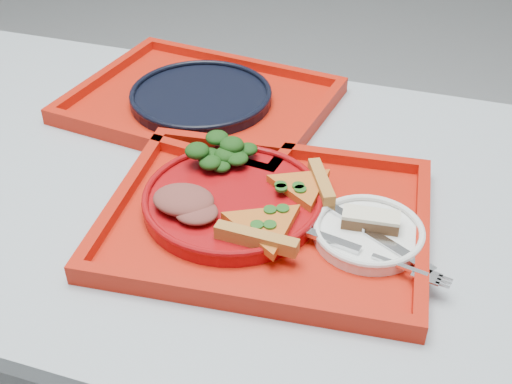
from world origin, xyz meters
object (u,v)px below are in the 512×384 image
tray_main (267,221)px  tray_far (201,104)px  navy_plate (201,98)px  dessert_bar (371,220)px  dinner_plate (233,202)px

tray_main → tray_far: 0.36m
navy_plate → dessert_bar: (0.36, -0.28, 0.02)m
dessert_bar → tray_far: bearing=136.9°
dinner_plate → navy_plate: (-0.16, 0.28, -0.00)m
tray_main → dessert_bar: (0.14, 0.01, 0.03)m
tray_far → dinner_plate: (0.16, -0.28, 0.02)m
tray_main → navy_plate: bearing=121.7°
tray_main → dessert_bar: dessert_bar is taller
tray_far → dessert_bar: (0.36, -0.28, 0.03)m
navy_plate → dessert_bar: size_ratio=3.25×
tray_main → tray_far: bearing=121.7°
tray_main → dinner_plate: (-0.06, 0.01, 0.02)m
tray_main → navy_plate: size_ratio=1.73×
tray_main → dinner_plate: bearing=164.4°
tray_main → dinner_plate: size_ratio=1.73×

